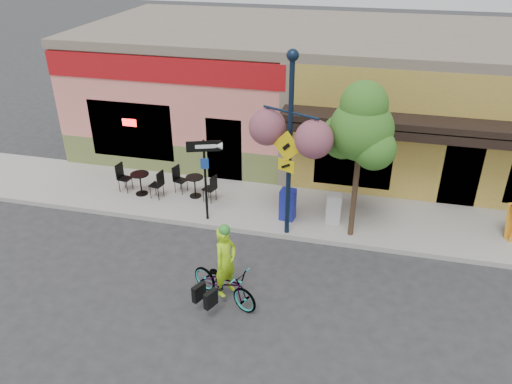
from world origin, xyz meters
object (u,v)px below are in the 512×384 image
at_px(street_tree, 358,163).
at_px(lamp_post, 289,149).
at_px(cyclist_rider, 226,270).
at_px(one_way_sign, 206,181).
at_px(building, 331,90).
at_px(newspaper_box_blue, 288,204).
at_px(bicycle, 224,283).
at_px(newspaper_box_grey, 333,208).

bearing_deg(street_tree, lamp_post, -170.00).
relative_size(cyclist_rider, one_way_sign, 0.69).
xyz_separation_m(cyclist_rider, one_way_sign, (-1.52, 3.15, 0.53)).
xyz_separation_m(building, newspaper_box_blue, (-0.48, -6.12, -1.63)).
bearing_deg(lamp_post, cyclist_rider, -83.51).
distance_m(building, cyclist_rider, 10.01).
bearing_deg(building, newspaper_box_blue, -94.51).
distance_m(lamp_post, one_way_sign, 2.73).
bearing_deg(cyclist_rider, building, 17.55).
height_order(bicycle, street_tree, street_tree).
height_order(bicycle, lamp_post, lamp_post).
bearing_deg(cyclist_rider, one_way_sign, 50.54).
relative_size(one_way_sign, street_tree, 0.56).
bearing_deg(one_way_sign, cyclist_rider, -83.69).
relative_size(bicycle, newspaper_box_blue, 1.98).
distance_m(lamp_post, street_tree, 1.81).
bearing_deg(one_way_sign, bicycle, -84.43).
xyz_separation_m(newspaper_box_blue, newspaper_box_grey, (1.30, 0.14, -0.03)).
bearing_deg(street_tree, newspaper_box_blue, 167.39).
bearing_deg(newspaper_box_blue, newspaper_box_grey, 12.28).
xyz_separation_m(cyclist_rider, newspaper_box_blue, (0.75, 3.71, -0.24)).
bearing_deg(newspaper_box_blue, lamp_post, -74.74).
xyz_separation_m(newspaper_box_blue, street_tree, (1.87, -0.42, 1.74)).
xyz_separation_m(lamp_post, newspaper_box_blue, (-0.12, 0.73, -2.08)).
bearing_deg(one_way_sign, street_tree, -17.48).
relative_size(lamp_post, newspaper_box_grey, 5.75).
relative_size(bicycle, lamp_post, 0.37).
height_order(building, newspaper_box_blue, building).
height_order(cyclist_rider, lamp_post, lamp_post).
bearing_deg(lamp_post, building, 109.69).
relative_size(bicycle, cyclist_rider, 1.09).
bearing_deg(newspaper_box_blue, building, 91.62).
bearing_deg(newspaper_box_grey, cyclist_rider, -126.77).
relative_size(building, newspaper_box_blue, 19.29).
relative_size(cyclist_rider, street_tree, 0.39).
relative_size(cyclist_rider, lamp_post, 0.34).
height_order(one_way_sign, street_tree, street_tree).
xyz_separation_m(bicycle, newspaper_box_grey, (2.11, 3.85, 0.10)).
bearing_deg(lamp_post, one_way_sign, -161.13).
bearing_deg(bicycle, newspaper_box_grey, -3.94).
xyz_separation_m(building, bicycle, (-1.29, -9.84, -1.76)).
relative_size(lamp_post, one_way_sign, 2.05).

